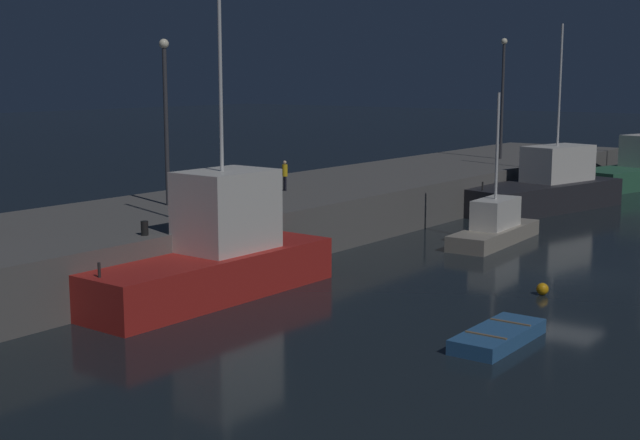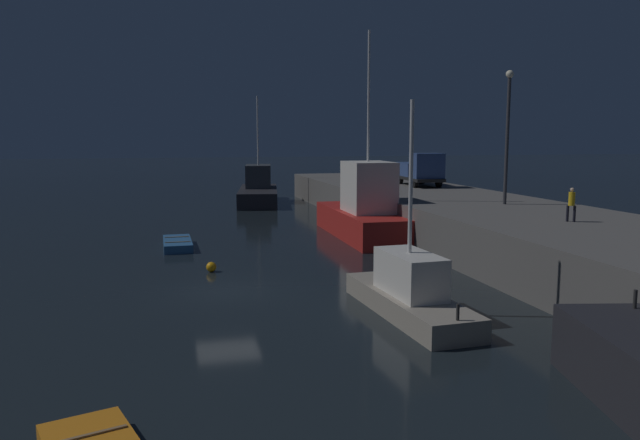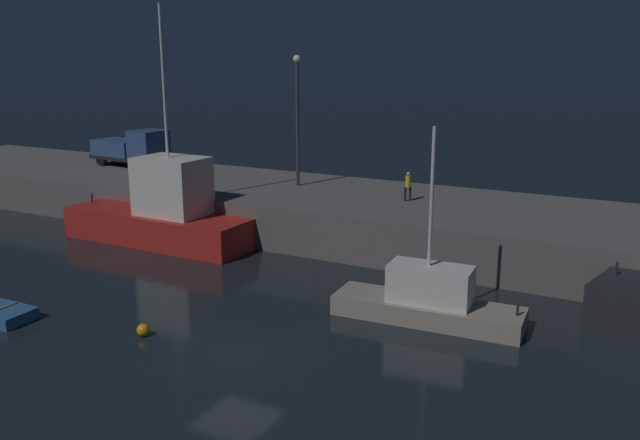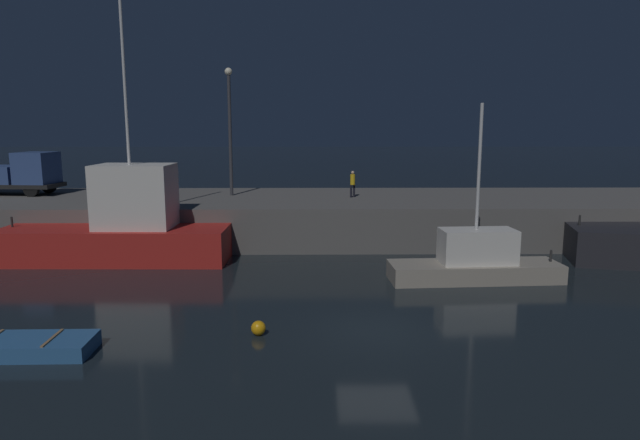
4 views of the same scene
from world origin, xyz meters
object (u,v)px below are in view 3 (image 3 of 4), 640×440
mooring_buoy_mid (143,330)px  lamp_post_west (297,110)px  dockworker (408,184)px  bollard_west (163,186)px  fishing_boat_orange (163,214)px  fishing_boat_blue (428,301)px  utility_truck (133,149)px

mooring_buoy_mid → lamp_post_west: lamp_post_west is taller
mooring_buoy_mid → dockworker: dockworker is taller
lamp_post_west → dockworker: size_ratio=4.84×
dockworker → bollard_west: dockworker is taller
fishing_boat_orange → bollard_west: bearing=130.6°
fishing_boat_blue → dockworker: size_ratio=4.77×
lamp_post_west → dockworker: bearing=-7.7°
fishing_boat_blue → bollard_west: size_ratio=13.69×
fishing_boat_orange → utility_truck: 11.94m
dockworker → mooring_buoy_mid: bearing=-104.2°
mooring_buoy_mid → utility_truck: utility_truck is taller
lamp_post_west → bollard_west: lamp_post_west is taller
lamp_post_west → fishing_boat_orange: bearing=-121.7°
lamp_post_west → utility_truck: (-13.34, 0.56, -3.16)m
fishing_boat_orange → mooring_buoy_mid: bearing=-52.7°
fishing_boat_blue → bollard_west: 18.72m
fishing_boat_blue → utility_truck: bearing=155.9°
mooring_buoy_mid → fishing_boat_orange: bearing=127.3°
bollard_west → fishing_boat_blue: bearing=-17.6°
fishing_boat_blue → mooring_buoy_mid: fishing_boat_blue is taller
fishing_boat_blue → dockworker: fishing_boat_blue is taller
fishing_boat_blue → lamp_post_west: lamp_post_west is taller
fishing_boat_orange → fishing_boat_blue: bearing=-13.0°
bollard_west → lamp_post_west: bearing=40.3°
dockworker → utility_truck: bearing=175.7°
mooring_buoy_mid → dockworker: size_ratio=0.30×
fishing_boat_orange → lamp_post_west: bearing=58.3°
mooring_buoy_mid → bollard_west: bearing=127.8°
mooring_buoy_mid → bollard_west: 15.15m
fishing_boat_orange → bollard_west: 2.74m
utility_truck → dockworker: 20.65m
fishing_boat_orange → bollard_west: size_ratio=22.81×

